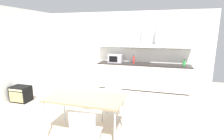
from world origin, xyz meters
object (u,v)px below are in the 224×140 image
object	(u,v)px
bottle_green	(184,63)
pendant_lamp	(83,34)
bottle_red	(134,60)
chair_near_right	(85,132)
chair_far_right	(112,95)
guitar_amp	(21,94)
dining_table	(85,99)
microwave	(116,58)

from	to	relation	value
bottle_green	pendant_lamp	bearing A→B (deg)	-124.60
bottle_red	pendant_lamp	xyz separation A→B (m)	(-0.46, -2.95, 0.89)
chair_near_right	chair_far_right	bearing A→B (deg)	90.43
bottle_red	chair_far_right	world-z (taller)	bottle_red
chair_far_right	pendant_lamp	size ratio (longest dim) A/B	2.72
chair_far_right	bottle_green	bearing A→B (deg)	51.96
chair_near_right	guitar_amp	world-z (taller)	chair_near_right
guitar_amp	chair_far_right	bearing A→B (deg)	-4.32
guitar_amp	pendant_lamp	xyz separation A→B (m)	(2.42, -0.97, 1.68)
chair_far_right	chair_near_right	xyz separation A→B (m)	(0.01, -1.52, 0.00)
bottle_red	bottle_green	bearing A→B (deg)	0.52
chair_near_right	pendant_lamp	distance (m)	1.60
dining_table	pendant_lamp	xyz separation A→B (m)	(-0.00, 0.00, 1.20)
pendant_lamp	dining_table	bearing A→B (deg)	0.00
chair_near_right	pendant_lamp	xyz separation A→B (m)	(-0.33, 0.76, 1.37)
chair_near_right	bottle_red	bearing A→B (deg)	88.06
chair_far_right	bottle_red	bearing A→B (deg)	86.42
microwave	dining_table	bearing A→B (deg)	-86.62
bottle_red	dining_table	bearing A→B (deg)	-98.82
bottle_green	chair_near_right	world-z (taller)	bottle_green
bottle_green	bottle_red	bearing A→B (deg)	-179.48
bottle_green	guitar_amp	distance (m)	4.95
dining_table	chair_near_right	world-z (taller)	chair_near_right
bottle_green	chair_near_right	bearing A→B (deg)	-114.70
microwave	chair_near_right	size ratio (longest dim) A/B	0.55
bottle_red	chair_near_right	bearing A→B (deg)	-91.94
bottle_green	chair_far_right	bearing A→B (deg)	-128.04
chair_far_right	dining_table	bearing A→B (deg)	-112.88
bottle_red	dining_table	world-z (taller)	bottle_red
microwave	bottle_red	size ratio (longest dim) A/B	1.66
bottle_red	dining_table	xyz separation A→B (m)	(-0.46, -2.95, -0.31)
bottle_green	chair_far_right	size ratio (longest dim) A/B	0.23
microwave	chair_near_right	xyz separation A→B (m)	(0.51, -3.73, -0.50)
dining_table	pendant_lamp	world-z (taller)	pendant_lamp
pendant_lamp	chair_near_right	bearing A→B (deg)	-66.39
pendant_lamp	chair_far_right	bearing A→B (deg)	67.12
microwave	bottle_red	bearing A→B (deg)	-1.48
chair_far_right	chair_near_right	size ratio (longest dim) A/B	1.00
guitar_amp	pendant_lamp	distance (m)	3.10
bottle_green	guitar_amp	xyz separation A→B (m)	(-4.47, -2.00, -0.75)
microwave	pendant_lamp	size ratio (longest dim) A/B	1.50
bottle_green	dining_table	bearing A→B (deg)	-124.60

